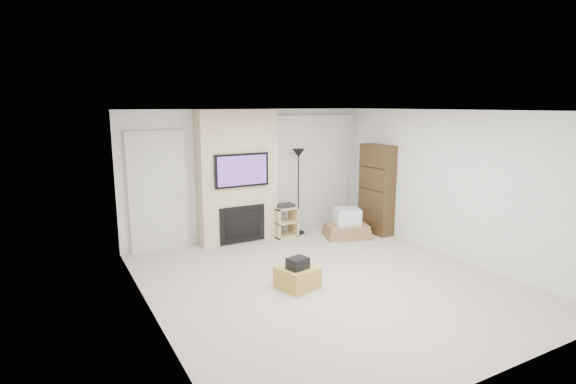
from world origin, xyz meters
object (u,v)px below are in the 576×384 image
floor_lamp (298,167)px  box_stack (347,226)px  av_stand (285,219)px  bookshelf (377,189)px  ottoman (297,277)px

floor_lamp → box_stack: (0.72, -0.69, -1.14)m
floor_lamp → av_stand: (-0.34, -0.05, -1.01)m
box_stack → bookshelf: bearing=-0.4°
box_stack → bookshelf: 0.99m
box_stack → bookshelf: (0.72, -0.01, 0.68)m
ottoman → av_stand: (1.06, 2.33, 0.20)m
bookshelf → av_stand: bearing=160.1°
floor_lamp → bookshelf: 1.66m
av_stand → bookshelf: 1.97m
ottoman → bookshelf: bookshelf is taller
box_stack → ottoman: bearing=-141.3°
av_stand → box_stack: bearing=-31.1°
av_stand → ottoman: bearing=-114.4°
ottoman → box_stack: (2.12, 1.69, 0.07)m
floor_lamp → bookshelf: size_ratio=0.96×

